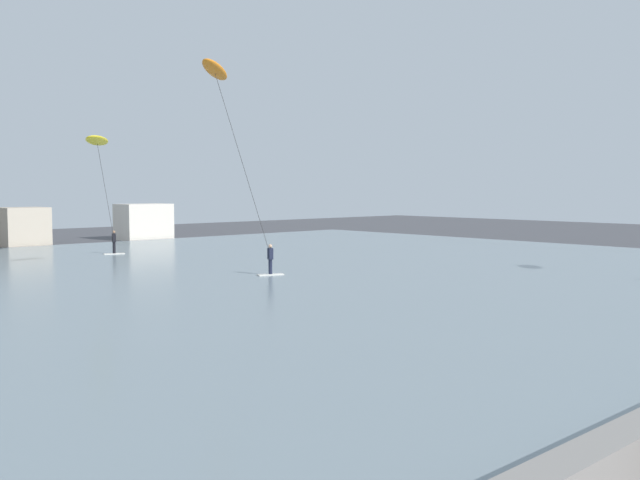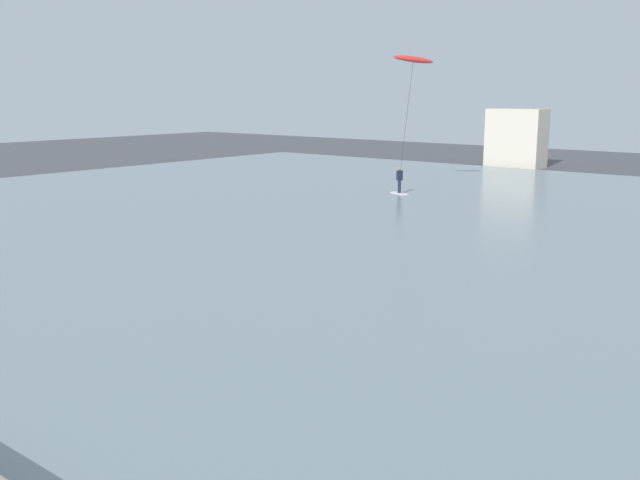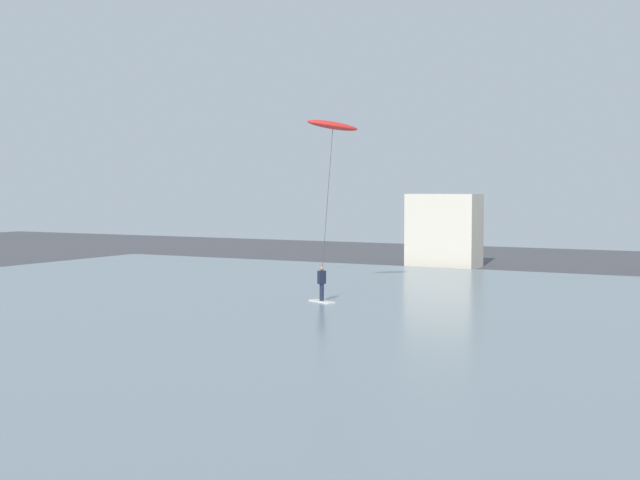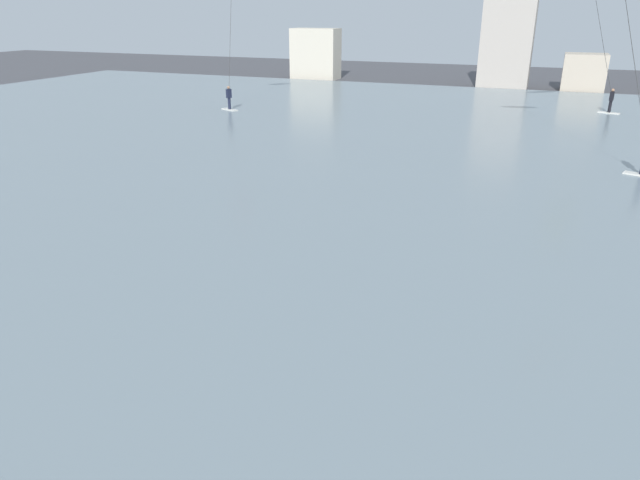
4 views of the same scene
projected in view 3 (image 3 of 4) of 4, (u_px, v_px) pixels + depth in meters
The scene contains 2 objects.
water_bay at pixel (631, 356), 28.08m from camera, with size 84.00×52.00×0.10m, color gray.
kitesurfer_red at pixel (331, 145), 42.29m from camera, with size 2.35×3.90×8.57m.
Camera 3 is at (4.63, 1.26, 5.32)m, focal length 50.25 mm.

